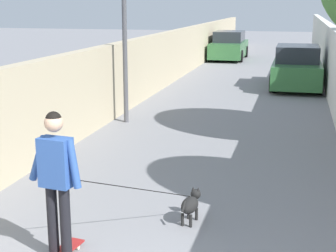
% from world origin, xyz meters
% --- Properties ---
extents(ground_plane, '(80.00, 80.00, 0.00)m').
position_xyz_m(ground_plane, '(14.00, 0.00, 0.00)').
color(ground_plane, gray).
extents(wall_left, '(48.00, 0.30, 1.98)m').
position_xyz_m(wall_left, '(12.00, 2.99, 0.99)').
color(wall_left, tan).
rests_on(wall_left, ground).
extents(lamp_post, '(0.36, 0.36, 4.34)m').
position_xyz_m(lamp_post, '(8.79, 2.44, 2.97)').
color(lamp_post, '#4C4C51').
rests_on(lamp_post, ground).
extents(person_skateboarder, '(0.27, 0.72, 1.76)m').
position_xyz_m(person_skateboarder, '(1.60, 0.85, 1.12)').
color(person_skateboarder, black).
rests_on(person_skateboarder, skateboard).
extents(dog, '(1.74, 1.46, 1.06)m').
position_xyz_m(dog, '(3.03, -0.46, 0.28)').
color(dog, black).
rests_on(dog, ground).
extents(car_near, '(4.02, 1.80, 1.54)m').
position_xyz_m(car_near, '(15.62, -1.84, 0.71)').
color(car_near, '#336B38').
rests_on(car_near, ground).
extents(car_far, '(4.30, 1.80, 1.54)m').
position_xyz_m(car_far, '(24.71, 1.84, 0.72)').
color(car_far, '#336B38').
rests_on(car_far, ground).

